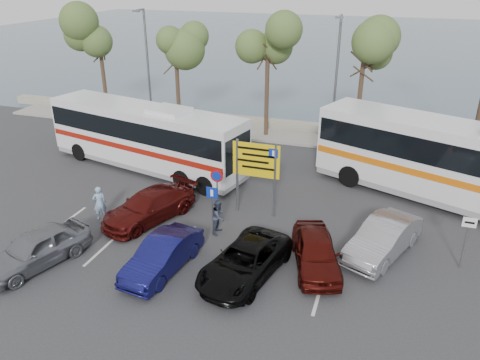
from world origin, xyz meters
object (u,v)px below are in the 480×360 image
(direction_sign, at_px, (256,166))
(suv_black, at_px, (245,261))
(street_lamp_right, at_px, (336,75))
(car_blue, at_px, (163,255))
(street_lamp_left, at_px, (147,63))
(car_red, at_px, (316,252))
(car_maroon, at_px, (149,206))
(car_silver_b, at_px, (383,238))
(pedestrian_near, at_px, (100,203))
(car_silver_a, at_px, (36,248))
(coach_bus_right, at_px, (456,167))
(coach_bus_left, at_px, (146,139))
(pedestrian_far, at_px, (219,217))

(direction_sign, height_order, suv_black, direction_sign)
(street_lamp_right, height_order, car_blue, street_lamp_right)
(street_lamp_left, xyz_separation_m, car_red, (14.46, -13.76, -3.91))
(car_maroon, bearing_deg, car_silver_b, 24.19)
(car_blue, bearing_deg, direction_sign, 76.57)
(car_silver_b, bearing_deg, pedestrian_near, -152.32)
(car_silver_a, xyz_separation_m, car_silver_b, (12.69, 5.00, 0.00))
(coach_bus_right, bearing_deg, coach_bus_left, -177.68)
(coach_bus_left, height_order, car_blue, coach_bus_left)
(street_lamp_right, xyz_separation_m, car_maroon, (-6.43, -12.44, -3.92))
(suv_black, bearing_deg, car_blue, -156.29)
(pedestrian_far, bearing_deg, street_lamp_left, 41.57)
(street_lamp_right, relative_size, car_silver_b, 1.82)
(coach_bus_left, distance_m, car_red, 12.91)
(car_blue, bearing_deg, coach_bus_right, 48.11)
(coach_bus_left, bearing_deg, suv_black, -43.63)
(car_blue, xyz_separation_m, pedestrian_far, (1.03, 3.30, 0.12))
(coach_bus_right, xyz_separation_m, car_red, (-5.32, -7.40, -1.27))
(direction_sign, xyz_separation_m, pedestrian_far, (-1.00, -2.20, -1.65))
(coach_bus_right, xyz_separation_m, suv_black, (-7.72, -8.82, -1.33))
(pedestrian_near, bearing_deg, direction_sign, 160.01)
(car_blue, bearing_deg, coach_bus_left, 128.75)
(car_silver_a, relative_size, car_blue, 1.06)
(car_silver_a, relative_size, pedestrian_near, 2.60)
(car_silver_b, xyz_separation_m, pedestrian_near, (-12.47, -1.08, 0.09))
(coach_bus_left, xyz_separation_m, car_blue, (5.47, -8.80, -1.12))
(coach_bus_left, bearing_deg, car_silver_b, -20.52)
(coach_bus_left, bearing_deg, street_lamp_right, 36.46)
(street_lamp_left, distance_m, car_red, 20.34)
(car_blue, relative_size, suv_black, 0.88)
(street_lamp_right, distance_m, pedestrian_near, 16.13)
(coach_bus_left, bearing_deg, pedestrian_far, -40.24)
(car_red, bearing_deg, street_lamp_left, 118.41)
(car_silver_b, height_order, pedestrian_near, pedestrian_near)
(car_silver_a, relative_size, car_maroon, 0.90)
(car_blue, bearing_deg, car_maroon, 132.27)
(car_blue, bearing_deg, pedestrian_far, 79.51)
(car_blue, xyz_separation_m, car_red, (5.49, 2.06, 0.03))
(street_lamp_right, relative_size, suv_black, 1.76)
(car_red, bearing_deg, suv_black, -167.48)
(car_blue, bearing_deg, street_lamp_left, 126.45)
(suv_black, relative_size, car_silver_b, 1.03)
(coach_bus_right, relative_size, car_red, 3.40)
(car_silver_a, relative_size, car_silver_b, 0.96)
(car_maroon, bearing_deg, pedestrian_near, -141.11)
(street_lamp_right, height_order, direction_sign, street_lamp_right)
(street_lamp_left, xyz_separation_m, car_silver_b, (16.86, -12.02, -3.87))
(coach_bus_right, xyz_separation_m, pedestrian_far, (-9.77, -6.16, -1.18))
(street_lamp_left, relative_size, car_silver_b, 1.82)
(street_lamp_left, distance_m, pedestrian_near, 14.33)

